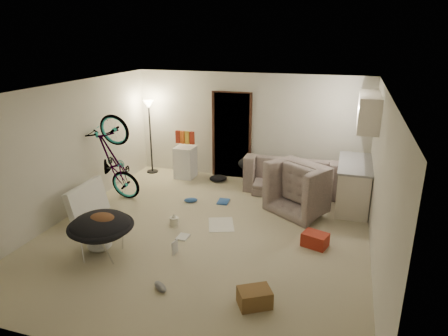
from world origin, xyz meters
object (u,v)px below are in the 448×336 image
(sofa, at_px, (292,178))
(tv_box, at_px, (88,202))
(drink_case_a, at_px, (255,298))
(drink_case_b, at_px, (315,240))
(floor_lamp, at_px, (150,121))
(kitchen_counter, at_px, (353,185))
(armchair, at_px, (309,191))
(juicer, at_px, (174,221))
(mini_fridge, at_px, (185,162))
(saucer_chair, at_px, (101,231))
(bicycle, at_px, (115,177))

(sofa, height_order, tv_box, tv_box)
(sofa, bearing_deg, drink_case_a, 90.69)
(sofa, height_order, drink_case_b, sofa)
(floor_lamp, relative_size, kitchen_counter, 1.21)
(armchair, relative_size, drink_case_a, 2.77)
(drink_case_a, distance_m, drink_case_b, 1.88)
(floor_lamp, height_order, juicer, floor_lamp)
(armchair, bearing_deg, juicer, 67.59)
(mini_fridge, relative_size, juicer, 3.24)
(mini_fridge, bearing_deg, saucer_chair, -86.26)
(drink_case_a, relative_size, juicer, 1.76)
(mini_fridge, xyz_separation_m, drink_case_b, (3.32, -2.44, -0.27))
(tv_box, distance_m, drink_case_b, 4.19)
(tv_box, xyz_separation_m, drink_case_b, (4.18, 0.24, -0.23))
(floor_lamp, height_order, bicycle, floor_lamp)
(saucer_chair, bearing_deg, mini_fridge, 92.56)
(bicycle, bearing_deg, tv_box, -177.73)
(sofa, bearing_deg, bicycle, 24.02)
(floor_lamp, bearing_deg, saucer_chair, -73.78)
(kitchen_counter, distance_m, saucer_chair, 4.90)
(kitchen_counter, xyz_separation_m, mini_fridge, (-3.88, 0.55, -0.06))
(floor_lamp, xyz_separation_m, kitchen_counter, (4.83, -0.65, -0.87))
(kitchen_counter, distance_m, drink_case_b, 2.00)
(floor_lamp, relative_size, juicer, 7.68)
(drink_case_a, bearing_deg, kitchen_counter, 42.24)
(sofa, distance_m, bicycle, 3.81)
(bicycle, bearing_deg, armchair, -77.02)
(bicycle, height_order, tv_box, bicycle)
(kitchen_counter, height_order, sofa, kitchen_counter)
(kitchen_counter, xyz_separation_m, sofa, (-1.28, 0.45, -0.14))
(sofa, distance_m, saucer_chair, 4.39)
(kitchen_counter, bearing_deg, drink_case_b, -106.26)
(kitchen_counter, relative_size, tv_box, 1.43)
(kitchen_counter, relative_size, juicer, 6.36)
(floor_lamp, relative_size, sofa, 0.89)
(juicer, bearing_deg, tv_box, -172.44)
(floor_lamp, xyz_separation_m, tv_box, (0.10, -2.79, -0.96))
(juicer, bearing_deg, kitchen_counter, 31.97)
(kitchen_counter, height_order, mini_fridge, kitchen_counter)
(kitchen_counter, bearing_deg, drink_case_a, -107.41)
(drink_case_a, distance_m, juicer, 2.60)
(bicycle, relative_size, juicer, 8.03)
(drink_case_a, bearing_deg, bicycle, 114.60)
(kitchen_counter, distance_m, bicycle, 4.87)
(drink_case_a, relative_size, drink_case_b, 1.04)
(tv_box, bearing_deg, kitchen_counter, 22.60)
(juicer, bearing_deg, floor_lamp, 124.36)
(saucer_chair, bearing_deg, armchair, 43.87)
(bicycle, distance_m, juicer, 1.86)
(tv_box, bearing_deg, drink_case_a, -25.00)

